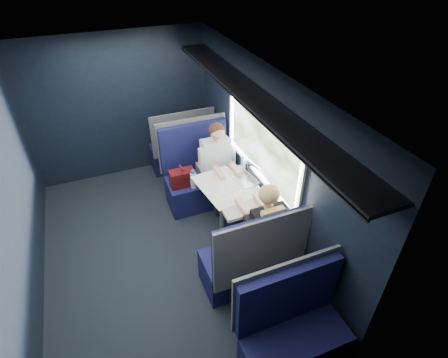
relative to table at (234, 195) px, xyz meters
name	(u,v)px	position (x,y,z in m)	size (l,w,h in m)	color
ground	(160,253)	(-1.03, 0.00, -0.67)	(2.80, 4.20, 0.01)	black
room_shell	(147,157)	(-1.01, 0.00, 0.81)	(3.00, 4.40, 2.40)	black
table	(234,195)	(0.00, 0.00, 0.00)	(0.62, 1.00, 0.74)	#54565E
seat_bay_near	(198,177)	(-0.20, 0.87, -0.24)	(1.04, 0.62, 1.26)	#0C0D36
seat_bay_far	(249,261)	(-0.18, -0.87, -0.25)	(1.04, 0.62, 1.26)	#0C0D36
seat_row_front	(182,148)	(-0.18, 1.80, -0.25)	(1.04, 0.51, 1.16)	#0C0D36
seat_row_back	(292,333)	(-0.18, -1.80, -0.25)	(1.04, 0.51, 1.16)	#0C0D36
man	(219,162)	(0.07, 0.70, 0.06)	(0.53, 0.56, 1.32)	black
woman	(264,225)	(0.07, -0.71, 0.06)	(0.53, 0.56, 1.32)	black
papers	(223,186)	(-0.10, 0.12, 0.08)	(0.55, 0.80, 0.01)	white
laptop	(250,175)	(0.29, 0.14, 0.15)	(0.31, 0.38, 0.26)	silver
bottle_small	(243,164)	(0.30, 0.37, 0.17)	(0.06, 0.06, 0.22)	silver
cup	(240,170)	(0.23, 0.33, 0.12)	(0.07, 0.07, 0.09)	white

